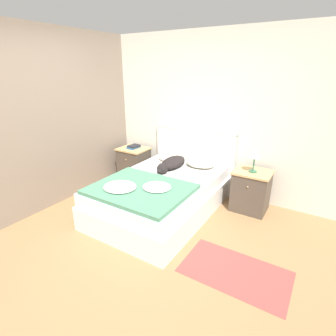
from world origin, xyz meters
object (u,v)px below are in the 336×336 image
dog (172,163)px  book_stack (134,147)px  pillow_right (201,163)px  bed (161,196)px  pillow_left (172,157)px  table_lamp (255,154)px  nightstand_left (134,164)px  nightstand_right (251,191)px

dog → book_stack: size_ratio=3.31×
dog → pillow_right: bearing=41.5°
bed → pillow_left: bearing=109.2°
pillow_right → table_lamp: table_lamp is taller
pillow_left → book_stack: size_ratio=1.98×
bed → table_lamp: 1.45m
dog → table_lamp: table_lamp is taller
nightstand_left → pillow_left: (0.83, 0.02, 0.27)m
nightstand_left → dog: bearing=-16.4°
pillow_left → book_stack: book_stack is taller
pillow_right → book_stack: size_ratio=1.98×
book_stack → nightstand_left: bearing=-91.9°
nightstand_right → table_lamp: (0.00, -0.03, 0.57)m
pillow_left → pillow_right: (0.53, 0.00, 0.00)m
book_stack → pillow_left: bearing=0.0°
nightstand_right → pillow_right: pillow_right is taller
pillow_left → dog: (0.18, -0.31, 0.02)m
bed → nightstand_left: 1.33m
book_stack → table_lamp: 2.20m
pillow_left → book_stack: bearing=-180.0°
bed → dog: 0.58m
nightstand_right → table_lamp: bearing=-90.0°
book_stack → nightstand_right: bearing=-0.4°
pillow_left → book_stack: (-0.83, -0.00, 0.06)m
dog → table_lamp: (1.18, 0.27, 0.27)m
bed → dog: dog is taller
pillow_right → table_lamp: 0.88m
nightstand_left → table_lamp: size_ratio=1.78×
dog → nightstand_right: bearing=14.1°
nightstand_right → pillow_left: (-1.36, 0.02, 0.27)m
nightstand_left → bed: bearing=-34.4°
nightstand_left → nightstand_right: bearing=0.0°
pillow_right → book_stack: book_stack is taller
bed → pillow_left: (-0.27, 0.76, 0.32)m
dog → book_stack: (-1.01, 0.31, 0.04)m
nightstand_right → table_lamp: size_ratio=1.78×
bed → nightstand_left: (-1.10, 0.75, 0.05)m
pillow_right → book_stack: 1.36m
nightstand_left → nightstand_right: 2.19m
nightstand_left → book_stack: bearing=88.1°
pillow_left → dog: dog is taller
pillow_right → bed: bearing=-109.2°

